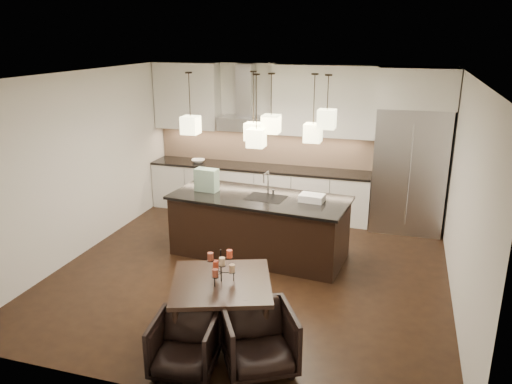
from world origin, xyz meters
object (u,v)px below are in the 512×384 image
(island_body, at_px, (259,227))
(armchair_right, at_px, (259,340))
(armchair_left, at_px, (184,345))
(dining_table, at_px, (222,307))
(refrigerator, at_px, (409,170))

(island_body, distance_m, armchair_right, 2.79)
(armchair_right, bearing_deg, armchair_left, 170.16)
(island_body, xyz_separation_m, dining_table, (0.20, -2.18, -0.13))
(dining_table, relative_size, armchair_right, 1.51)
(island_body, xyz_separation_m, armchair_left, (0.07, -2.93, -0.16))
(dining_table, height_order, armchair_right, armchair_right)
(refrigerator, bearing_deg, dining_table, -116.16)
(dining_table, bearing_deg, armchair_left, -119.46)
(dining_table, xyz_separation_m, armchair_right, (0.59, -0.49, 0.00))
(refrigerator, height_order, armchair_left, refrigerator)
(armchair_right, bearing_deg, refrigerator, 43.39)
(armchair_left, relative_size, armchair_right, 0.90)
(island_body, relative_size, dining_table, 2.37)
(refrigerator, relative_size, island_body, 0.82)
(dining_table, xyz_separation_m, armchair_left, (-0.13, -0.75, -0.03))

